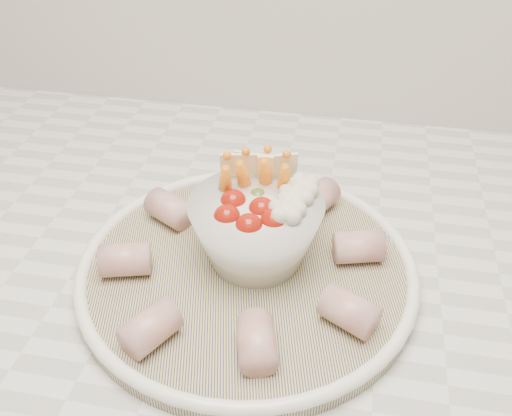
# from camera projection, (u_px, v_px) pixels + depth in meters

# --- Properties ---
(serving_platter) EXTENTS (0.37, 0.37, 0.02)m
(serving_platter) POSITION_uv_depth(u_px,v_px,m) (247.00, 269.00, 0.53)
(serving_platter) COLOR navy
(serving_platter) RESTS_ON kitchen_counter
(veggie_bowl) EXTENTS (0.12, 0.12, 0.10)m
(veggie_bowl) POSITION_uv_depth(u_px,v_px,m) (257.00, 226.00, 0.51)
(veggie_bowl) COLOR silver
(veggie_bowl) RESTS_ON serving_platter
(cured_meat_rolls) EXTENTS (0.26, 0.26, 0.03)m
(cured_meat_rolls) POSITION_uv_depth(u_px,v_px,m) (246.00, 253.00, 0.52)
(cured_meat_rolls) COLOR #A94D4D
(cured_meat_rolls) RESTS_ON serving_platter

